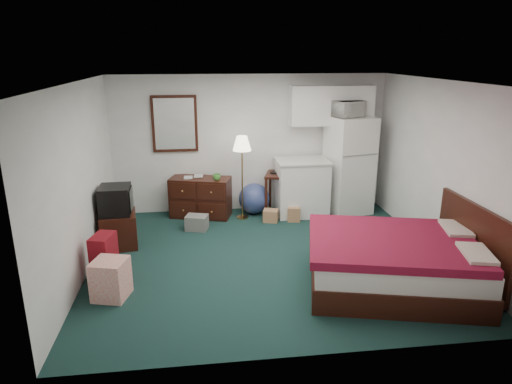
{
  "coord_description": "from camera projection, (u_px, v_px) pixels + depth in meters",
  "views": [
    {
      "loc": [
        -0.95,
        -5.97,
        2.86
      ],
      "look_at": [
        -0.16,
        0.14,
        0.97
      ],
      "focal_mm": 32.0,
      "sensor_mm": 36.0,
      "label": 1
    }
  ],
  "objects": [
    {
      "name": "floor",
      "position": [
        268.0,
        258.0,
        6.62
      ],
      "size": [
        5.0,
        4.5,
        0.01
      ],
      "primitive_type": "cube",
      "color": "#102B27",
      "rests_on": "ground"
    },
    {
      "name": "ceiling",
      "position": [
        270.0,
        82.0,
        5.88
      ],
      "size": [
        5.0,
        4.5,
        0.01
      ],
      "primitive_type": "cube",
      "color": "silver",
      "rests_on": "walls"
    },
    {
      "name": "walls",
      "position": [
        269.0,
        175.0,
        6.25
      ],
      "size": [
        5.01,
        4.51,
        2.5
      ],
      "color": "silver",
      "rests_on": "floor"
    },
    {
      "name": "mirror",
      "position": [
        175.0,
        124.0,
        8.07
      ],
      "size": [
        0.8,
        0.06,
        1.0
      ],
      "primitive_type": null,
      "color": "white",
      "rests_on": "walls"
    },
    {
      "name": "upper_cabinets",
      "position": [
        331.0,
        105.0,
        8.19
      ],
      "size": [
        1.5,
        0.35,
        0.7
      ],
      "primitive_type": null,
      "color": "white",
      "rests_on": "walls"
    },
    {
      "name": "headboard",
      "position": [
        473.0,
        243.0,
        5.78
      ],
      "size": [
        0.06,
        1.56,
        1.0
      ],
      "primitive_type": null,
      "color": "black",
      "rests_on": "walls"
    },
    {
      "name": "dresser",
      "position": [
        201.0,
        197.0,
        8.22
      ],
      "size": [
        1.15,
        0.75,
        0.72
      ],
      "primitive_type": null,
      "rotation": [
        0.0,
        0.0,
        -0.28
      ],
      "color": "black",
      "rests_on": "floor"
    },
    {
      "name": "floor_lamp",
      "position": [
        242.0,
        178.0,
        8.02
      ],
      "size": [
        0.37,
        0.37,
        1.49
      ],
      "primitive_type": null,
      "rotation": [
        0.0,
        0.0,
        0.14
      ],
      "color": "tan",
      "rests_on": "floor"
    },
    {
      "name": "desk",
      "position": [
        282.0,
        193.0,
        8.4
      ],
      "size": [
        0.74,
        0.74,
        0.75
      ],
      "primitive_type": null,
      "rotation": [
        0.0,
        0.0,
        -0.29
      ],
      "color": "black",
      "rests_on": "floor"
    },
    {
      "name": "exercise_ball",
      "position": [
        254.0,
        199.0,
        8.39
      ],
      "size": [
        0.57,
        0.57,
        0.57
      ],
      "primitive_type": "sphere",
      "rotation": [
        0.0,
        0.0,
        -0.0
      ],
      "color": "navy",
      "rests_on": "floor"
    },
    {
      "name": "kitchen_counter",
      "position": [
        302.0,
        188.0,
        8.31
      ],
      "size": [
        0.9,
        0.69,
        0.99
      ],
      "primitive_type": null,
      "rotation": [
        0.0,
        0.0,
        -0.0
      ],
      "color": "white",
      "rests_on": "floor"
    },
    {
      "name": "fridge",
      "position": [
        349.0,
        165.0,
        8.36
      ],
      "size": [
        0.87,
        0.87,
        1.77
      ],
      "primitive_type": null,
      "rotation": [
        0.0,
        0.0,
        0.21
      ],
      "color": "white",
      "rests_on": "floor"
    },
    {
      "name": "bed",
      "position": [
        394.0,
        263.0,
        5.72
      ],
      "size": [
        2.36,
        2.03,
        0.65
      ],
      "primitive_type": null,
      "rotation": [
        0.0,
        0.0,
        -0.24
      ],
      "color": "#5E051B",
      "rests_on": "floor"
    },
    {
      "name": "tv_stand",
      "position": [
        119.0,
        230.0,
        6.98
      ],
      "size": [
        0.6,
        0.64,
        0.53
      ],
      "primitive_type": null,
      "rotation": [
        0.0,
        0.0,
        0.14
      ],
      "color": "black",
      "rests_on": "floor"
    },
    {
      "name": "suitcase",
      "position": [
        104.0,
        258.0,
        5.91
      ],
      "size": [
        0.32,
        0.43,
        0.62
      ],
      "primitive_type": null,
      "rotation": [
        0.0,
        0.0,
        -0.24
      ],
      "color": "#5C1018",
      "rests_on": "floor"
    },
    {
      "name": "retail_box",
      "position": [
        111.0,
        279.0,
        5.5
      ],
      "size": [
        0.47,
        0.47,
        0.48
      ],
      "primitive_type": null,
      "rotation": [
        0.0,
        0.0,
        -0.26
      ],
      "color": "white",
      "rests_on": "floor"
    },
    {
      "name": "file_bin",
      "position": [
        197.0,
        223.0,
        7.65
      ],
      "size": [
        0.41,
        0.35,
        0.25
      ],
      "primitive_type": null,
      "rotation": [
        0.0,
        0.0,
        -0.27
      ],
      "color": "slate",
      "rests_on": "floor"
    },
    {
      "name": "cardboard_box_a",
      "position": [
        271.0,
        216.0,
        8.03
      ],
      "size": [
        0.3,
        0.28,
        0.21
      ],
      "primitive_type": null,
      "rotation": [
        0.0,
        0.0,
        -0.28
      ],
      "color": "#9D6F4D",
      "rests_on": "floor"
    },
    {
      "name": "cardboard_box_b",
      "position": [
        294.0,
        213.0,
        8.08
      ],
      "size": [
        0.26,
        0.29,
        0.26
      ],
      "primitive_type": null,
      "rotation": [
        0.0,
        0.0,
        -0.16
      ],
      "color": "#9D6F4D",
      "rests_on": "floor"
    },
    {
      "name": "laptop",
      "position": [
        282.0,
        167.0,
        8.29
      ],
      "size": [
        0.45,
        0.43,
        0.24
      ],
      "primitive_type": null,
      "rotation": [
        0.0,
        0.0,
        -0.61
      ],
      "color": "black",
      "rests_on": "desk"
    },
    {
      "name": "crt_tv",
      "position": [
        115.0,
        200.0,
        6.84
      ],
      "size": [
        0.48,
        0.51,
        0.43
      ],
      "primitive_type": null,
      "rotation": [
        0.0,
        0.0,
        0.03
      ],
      "color": "black",
      "rests_on": "tv_stand"
    },
    {
      "name": "microwave",
      "position": [
        349.0,
        107.0,
        8.01
      ],
      "size": [
        0.59,
        0.47,
        0.35
      ],
      "primitive_type": "imported",
      "rotation": [
        0.0,
        0.0,
        0.44
      ],
      "color": "white",
      "rests_on": "fridge"
    },
    {
      "name": "book_a",
      "position": [
        184.0,
        172.0,
        8.07
      ],
      "size": [
        0.15,
        0.02,
        0.21
      ],
      "primitive_type": "imported",
      "rotation": [
        0.0,
        0.0,
        -0.03
      ],
      "color": "#9D6F4D",
      "rests_on": "dresser"
    },
    {
      "name": "book_b",
      "position": [
        194.0,
        171.0,
        8.17
      ],
      "size": [
        0.16,
        0.03,
        0.22
      ],
      "primitive_type": "imported",
      "rotation": [
        0.0,
        0.0,
        -0.04
      ],
      "color": "#9D6F4D",
      "rests_on": "dresser"
    },
    {
      "name": "mug",
      "position": [
        217.0,
        176.0,
        7.96
      ],
      "size": [
        0.14,
        0.12,
        0.14
      ],
      "primitive_type": "imported",
      "rotation": [
        0.0,
        0.0,
        -0.06
      ],
      "color": "#4A9939",
      "rests_on": "dresser"
    }
  ]
}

